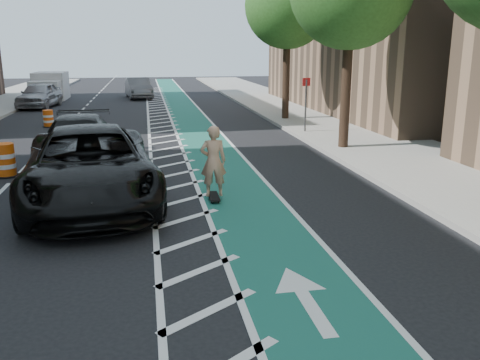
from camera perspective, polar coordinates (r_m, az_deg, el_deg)
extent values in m
plane|color=black|center=(10.17, -13.93, -7.31)|extent=(120.00, 120.00, 0.00)
cube|color=#1B6157|center=(19.92, -3.70, 3.82)|extent=(2.00, 90.00, 0.01)
cube|color=silver|center=(19.80, -8.03, 3.64)|extent=(1.40, 90.00, 0.01)
cube|color=gray|center=(21.63, 13.71, 4.48)|extent=(5.00, 90.00, 0.15)
cube|color=gray|center=(20.76, 7.50, 4.37)|extent=(0.12, 90.00, 0.16)
cylinder|color=#382619|center=(18.91, 12.07, 9.67)|extent=(0.36, 0.36, 4.40)
cylinder|color=#382619|center=(26.47, 5.42, 11.24)|extent=(0.36, 0.36, 4.40)
sphere|color=#26511B|center=(26.51, 5.61, 19.03)|extent=(4.20, 4.20, 4.20)
cylinder|color=#4C4C4C|center=(22.65, 7.38, 8.09)|extent=(0.08, 0.08, 2.40)
cube|color=red|center=(22.55, 7.47, 10.86)|extent=(0.35, 0.02, 0.35)
cube|color=black|center=(12.81, -2.97, -1.83)|extent=(0.26, 0.87, 0.03)
cylinder|color=black|center=(13.10, -3.49, -1.77)|extent=(0.03, 0.07, 0.07)
cylinder|color=black|center=(13.12, -2.72, -1.74)|extent=(0.03, 0.07, 0.07)
cylinder|color=black|center=(12.55, -3.22, -2.51)|extent=(0.03, 0.07, 0.07)
cylinder|color=black|center=(12.57, -2.41, -2.47)|extent=(0.03, 0.07, 0.07)
imported|color=tan|center=(12.59, -3.02, 2.13)|extent=(0.66, 0.44, 1.78)
imported|color=black|center=(12.96, -16.50, 1.54)|extent=(3.76, 6.95, 1.85)
imported|color=black|center=(17.33, -17.78, 4.15)|extent=(2.29, 5.45, 1.57)
imported|color=#9C9CA1|center=(35.47, -21.59, 8.88)|extent=(2.51, 4.95, 1.62)
imported|color=#5B5B60|center=(40.07, -11.32, 10.10)|extent=(2.26, 4.88, 1.55)
cube|color=silver|center=(40.93, -20.44, 9.88)|extent=(2.22, 3.21, 1.99)
cube|color=silver|center=(38.60, -21.02, 9.22)|extent=(2.01, 1.61, 1.50)
cylinder|color=black|center=(38.43, -22.40, 8.48)|extent=(0.25, 0.70, 0.70)
cylinder|color=black|center=(38.09, -19.74, 8.67)|extent=(0.25, 0.70, 0.70)
cylinder|color=black|center=(41.93, -21.40, 8.99)|extent=(0.25, 0.70, 0.70)
cylinder|color=black|center=(41.62, -18.95, 9.17)|extent=(0.25, 0.70, 0.70)
cylinder|color=#DD510B|center=(16.61, -24.88, 2.04)|extent=(0.57, 0.57, 0.99)
cylinder|color=silver|center=(16.64, -24.82, 1.48)|extent=(0.58, 0.58, 0.13)
cylinder|color=silver|center=(16.58, -24.94, 2.52)|extent=(0.58, 0.58, 0.13)
cylinder|color=black|center=(16.71, -24.71, 0.45)|extent=(0.73, 0.73, 0.04)
cylinder|color=#F1530C|center=(19.43, -18.69, 4.08)|extent=(0.50, 0.50, 0.87)
cylinder|color=silver|center=(19.45, -18.66, 3.67)|extent=(0.51, 0.51, 0.12)
cylinder|color=silver|center=(19.40, -18.72, 4.45)|extent=(0.51, 0.51, 0.12)
cylinder|color=black|center=(19.50, -18.59, 2.89)|extent=(0.63, 0.63, 0.04)
cylinder|color=#E7530C|center=(26.53, -20.72, 6.49)|extent=(0.47, 0.47, 0.82)
cylinder|color=silver|center=(26.55, -20.69, 6.20)|extent=(0.48, 0.48, 0.11)
cylinder|color=silver|center=(26.51, -20.74, 6.74)|extent=(0.48, 0.48, 0.11)
cylinder|color=black|center=(26.58, -20.65, 5.66)|extent=(0.60, 0.60, 0.04)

